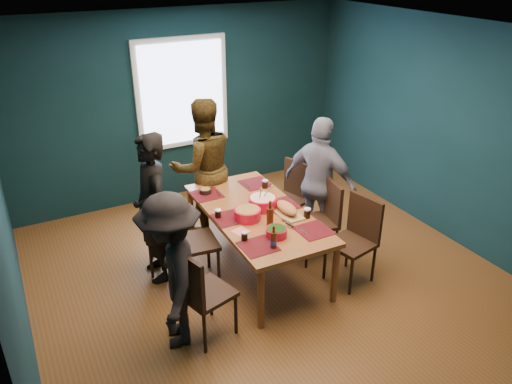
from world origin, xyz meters
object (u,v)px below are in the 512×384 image
chair_left_near (198,289)px  person_back (203,167)px  chair_right_far (292,192)px  bowl_salad (248,214)px  chair_left_mid (185,236)px  cutting_board (287,209)px  dining_table (256,217)px  bowl_dumpling (263,202)px  bowl_herbs (276,232)px  person_far_left (153,209)px  person_right (320,183)px  chair_right_mid (323,214)px  person_near_left (172,272)px  chair_right_near (357,233)px  chair_left_far (157,226)px

chair_left_near → person_back: 2.12m
chair_right_far → bowl_salad: bearing=-162.0°
chair_left_mid → cutting_board: (1.08, -0.31, 0.21)m
dining_table → bowl_salad: bowl_salad is taller
person_back → bowl_dumpling: person_back is taller
bowl_herbs → cutting_board: (0.34, 0.36, 0.00)m
chair_left_mid → chair_right_far: 1.69m
person_far_left → bowl_salad: size_ratio=5.86×
bowl_herbs → person_right: bearing=34.9°
chair_left_near → chair_right_mid: 1.96m
dining_table → chair_right_far: (0.82, 0.57, -0.13)m
person_far_left → person_near_left: 1.12m
chair_right_far → cutting_board: bearing=-142.0°
person_right → cutting_board: person_right is taller
chair_right_near → person_right: bearing=74.1°
bowl_salad → chair_left_near: bearing=-141.9°
chair_right_mid → person_back: size_ratio=0.55×
person_far_left → person_near_left: size_ratio=1.11×
chair_left_near → person_far_left: (-0.03, 1.19, 0.28)m
chair_left_mid → chair_right_near: chair_left_mid is taller
person_right → chair_right_near: bearing=151.2°
bowl_salad → cutting_board: same height
chair_left_far → person_back: person_back is taller
dining_table → person_back: bearing=99.3°
person_right → bowl_salad: (-1.13, -0.26, -0.01)m
chair_right_far → bowl_herbs: chair_right_far is taller
person_right → bowl_herbs: 1.26m
person_back → chair_left_mid: bearing=61.2°
chair_left_near → cutting_board: size_ratio=1.79×
dining_table → chair_left_far: size_ratio=2.09×
bowl_salad → bowl_herbs: bowl_salad is taller
bowl_dumpling → person_near_left: bearing=-151.5°
chair_left_far → chair_right_mid: chair_right_mid is taller
chair_right_mid → chair_right_far: bearing=99.8°
person_far_left → person_back: person_back is taller
dining_table → chair_left_near: size_ratio=2.05×
chair_left_near → person_near_left: person_near_left is taller
person_right → bowl_dumpling: 0.87m
person_far_left → person_near_left: (-0.18, -1.10, -0.08)m
chair_right_near → cutting_board: bearing=131.6°
chair_left_near → bowl_dumpling: bearing=20.5°
dining_table → bowl_dumpling: (0.10, 0.04, 0.14)m
dining_table → person_near_left: size_ratio=1.31×
dining_table → chair_left_mid: size_ratio=1.95×
chair_left_far → chair_right_far: size_ratio=1.01×
chair_left_near → cutting_board: (1.29, 0.57, 0.24)m
person_right → chair_left_mid: bearing=66.8°
chair_left_far → bowl_salad: bearing=-22.0°
cutting_board → chair_right_near: bearing=-36.0°
person_far_left → bowl_dumpling: 1.21m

